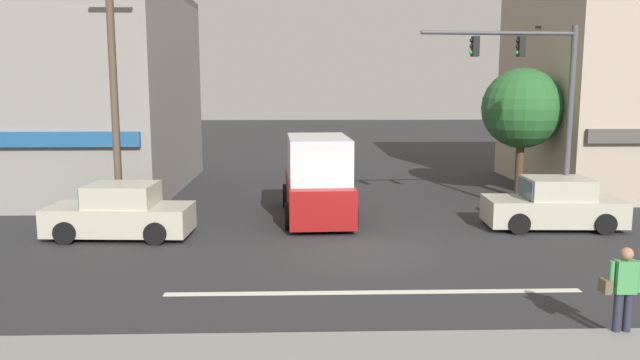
# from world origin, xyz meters

# --- Properties ---
(ground_plane) EXTENTS (120.00, 120.00, 0.00)m
(ground_plane) POSITION_xyz_m (0.00, 0.00, 0.00)
(ground_plane) COLOR #2B2B2D
(lane_marking_stripe) EXTENTS (9.00, 0.24, 0.01)m
(lane_marking_stripe) POSITION_xyz_m (0.00, -3.50, 0.00)
(lane_marking_stripe) COLOR silver
(lane_marking_stripe) RESTS_ON ground
(building_left_block) EXTENTS (13.25, 11.01, 8.30)m
(building_left_block) POSITION_xyz_m (-13.23, 10.12, 4.15)
(building_left_block) COLOR gray
(building_left_block) RESTS_ON ground
(street_tree) EXTENTS (3.09, 3.09, 5.04)m
(street_tree) POSITION_xyz_m (7.02, 7.67, 3.47)
(street_tree) COLOR #4C3823
(street_tree) RESTS_ON ground
(utility_pole_near_left) EXTENTS (1.40, 0.22, 8.05)m
(utility_pole_near_left) POSITION_xyz_m (-7.37, 3.41, 4.17)
(utility_pole_near_left) COLOR brown
(utility_pole_near_left) RESTS_ON ground
(utility_pole_far_right) EXTENTS (1.40, 0.22, 7.12)m
(utility_pole_far_right) POSITION_xyz_m (8.78, 9.55, 3.71)
(utility_pole_far_right) COLOR brown
(utility_pole_far_right) RESTS_ON ground
(traffic_light_mast) EXTENTS (4.88, 0.48, 6.20)m
(traffic_light_mast) POSITION_xyz_m (5.85, 2.82, 4.18)
(traffic_light_mast) COLOR #47474C
(traffic_light_mast) RESTS_ON ground
(box_truck_waiting_far) EXTENTS (2.43, 5.68, 2.75)m
(box_truck_waiting_far) POSITION_xyz_m (-1.02, 4.03, 1.25)
(box_truck_waiting_far) COLOR maroon
(box_truck_waiting_far) RESTS_ON ground
(sedan_crossing_rightbound) EXTENTS (4.17, 2.03, 1.58)m
(sedan_crossing_rightbound) POSITION_xyz_m (6.25, 2.34, 0.71)
(sedan_crossing_rightbound) COLOR #B7B29E
(sedan_crossing_rightbound) RESTS_ON ground
(sedan_crossing_center) EXTENTS (4.19, 2.06, 1.58)m
(sedan_crossing_center) POSITION_xyz_m (-6.82, 1.58, 0.71)
(sedan_crossing_center) COLOR #B7B29E
(sedan_crossing_center) RESTS_ON ground
(pedestrian_foreground_with_bag) EXTENTS (0.67, 0.29, 1.67)m
(pedestrian_foreground_with_bag) POSITION_xyz_m (4.01, -6.12, 0.95)
(pedestrian_foreground_with_bag) COLOR #232838
(pedestrian_foreground_with_bag) RESTS_ON ground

